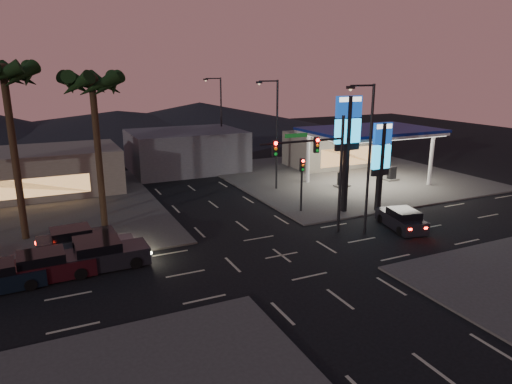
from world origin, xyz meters
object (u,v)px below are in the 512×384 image
gas_station (371,133)px  pylon_sign_tall (348,131)px  traffic_signal_mast (319,160)px  car_lane_b_front (96,247)px  car_lane_a_front (103,255)px  pylon_sign_short (381,154)px  car_lane_b_mid (76,240)px  suv_station (402,219)px  car_lane_a_mid (47,266)px

gas_station → pylon_sign_tall: bearing=-139.1°
traffic_signal_mast → car_lane_b_front: size_ratio=1.81×
traffic_signal_mast → car_lane_a_front: 14.41m
pylon_sign_short → car_lane_b_mid: pylon_sign_short is taller
car_lane_a_front → suv_station: car_lane_a_front is taller
gas_station → suv_station: size_ratio=2.69×
suv_station → gas_station: bearing=61.9°
pylon_sign_tall → suv_station: (1.48, -4.79, -5.73)m
pylon_sign_tall → pylon_sign_short: size_ratio=1.29×
pylon_sign_short → car_lane_a_front: bearing=-175.3°
car_lane_a_front → car_lane_b_mid: size_ratio=1.04×
traffic_signal_mast → pylon_sign_tall: bearing=36.5°
car_lane_a_front → suv_station: (19.91, -2.06, -0.08)m
car_lane_a_mid → traffic_signal_mast: bearing=-1.9°
gas_station → car_lane_a_front: bearing=-160.4°
car_lane_a_mid → pylon_sign_short: bearing=4.7°
car_lane_a_mid → suv_station: (22.81, -1.83, -0.06)m
car_lane_b_mid → suv_station: bearing=-14.1°
gas_station → pylon_sign_short: bearing=-123.7°
car_lane_b_front → pylon_sign_short: bearing=0.2°
car_lane_a_front → car_lane_a_mid: 2.91m
car_lane_a_front → car_lane_b_mid: car_lane_a_front is taller
pylon_sign_short → car_lane_b_mid: (-22.14, 1.53, -3.95)m
suv_station → traffic_signal_mast: bearing=168.4°
pylon_sign_short → pylon_sign_tall: bearing=158.2°
suv_station → pylon_sign_tall: bearing=107.2°
car_lane_a_front → car_lane_b_mid: (-1.22, 3.26, -0.04)m
gas_station → car_lane_a_front: (-25.92, -9.23, -4.34)m
car_lane_a_mid → suv_station: size_ratio=1.06×
gas_station → pylon_sign_tall: pylon_sign_tall is taller
pylon_sign_tall → pylon_sign_short: 3.20m
traffic_signal_mast → suv_station: bearing=-11.6°
pylon_sign_short → car_lane_b_front: (-21.12, -0.09, -4.00)m
gas_station → car_lane_a_front: 27.85m
pylon_sign_tall → car_lane_a_mid: bearing=-172.1°
car_lane_b_front → suv_station: 20.45m
traffic_signal_mast → suv_station: traffic_signal_mast is taller
pylon_sign_tall → car_lane_b_mid: 20.45m
traffic_signal_mast → gas_station: bearing=39.3°
pylon_sign_short → car_lane_b_mid: size_ratio=1.47×
car_lane_b_mid → gas_station: bearing=12.4°
car_lane_a_front → pylon_sign_short: bearing=4.7°
gas_station → car_lane_b_mid: (-27.14, -5.97, -4.37)m
pylon_sign_short → car_lane_a_mid: 24.23m
pylon_sign_short → suv_station: pylon_sign_short is taller
pylon_sign_short → car_lane_a_front: (-20.92, -1.73, -3.91)m
car_lane_a_front → car_lane_b_mid: 3.48m
pylon_sign_tall → traffic_signal_mast: 6.02m
gas_station → car_lane_a_mid: 30.65m
gas_station → traffic_signal_mast: 15.82m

